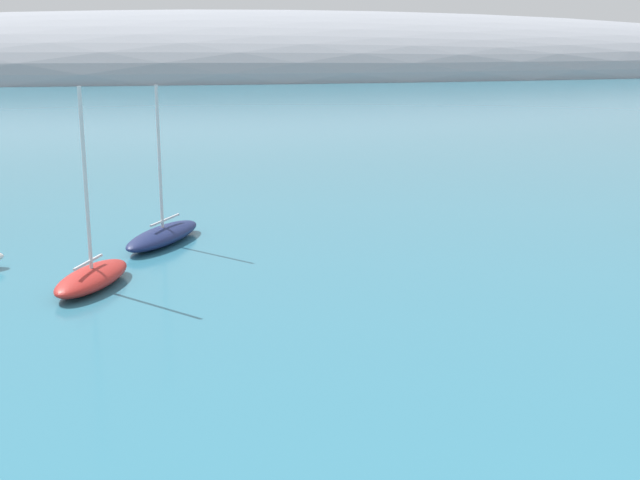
# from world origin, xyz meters

# --- Properties ---
(distant_ridge) EXTENTS (386.30, 88.43, 34.14)m
(distant_ridge) POSITION_xyz_m (21.80, 218.59, 0.00)
(distant_ridge) COLOR #999EA8
(distant_ridge) RESTS_ON ground
(sailboat_red_outer_mooring) EXTENTS (4.18, 5.95, 8.83)m
(sailboat_red_outer_mooring) POSITION_xyz_m (-13.01, 24.94, 0.54)
(sailboat_red_outer_mooring) COLOR red
(sailboat_red_outer_mooring) RESTS_ON water
(sailboat_navy_end_of_line) EXTENTS (5.20, 6.87, 8.41)m
(sailboat_navy_end_of_line) POSITION_xyz_m (-9.67, 32.43, 0.51)
(sailboat_navy_end_of_line) COLOR navy
(sailboat_navy_end_of_line) RESTS_ON water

